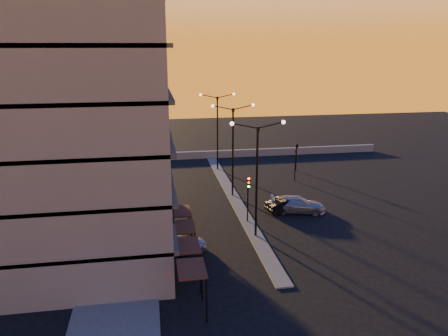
% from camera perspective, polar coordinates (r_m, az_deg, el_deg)
% --- Properties ---
extents(ground, '(120.00, 120.00, 0.00)m').
position_cam_1_polar(ground, '(36.02, 4.13, -8.91)').
color(ground, black).
rests_on(ground, ground).
extents(sidewalk_west, '(5.00, 40.00, 0.12)m').
position_cam_1_polar(sidewalk_west, '(38.83, -12.69, -7.30)').
color(sidewalk_west, '#51504E').
rests_on(sidewalk_west, ground).
extents(median, '(1.20, 36.00, 0.12)m').
position_cam_1_polar(median, '(45.06, 1.12, -3.62)').
color(median, '#51504E').
rests_on(median, ground).
extents(parapet, '(44.00, 0.50, 1.00)m').
position_cam_1_polar(parapet, '(60.38, 0.15, 1.86)').
color(parapet, slate).
rests_on(parapet, ground).
extents(building, '(14.35, 17.08, 25.00)m').
position_cam_1_polar(building, '(32.48, -20.53, 9.29)').
color(building, slate).
rests_on(building, ground).
extents(streetlamp_near, '(4.32, 0.32, 9.51)m').
position_cam_1_polar(streetlamp_near, '(34.07, 4.32, -0.34)').
color(streetlamp_near, black).
rests_on(streetlamp_near, ground).
extents(streetlamp_mid, '(4.32, 0.32, 9.51)m').
position_cam_1_polar(streetlamp_mid, '(43.54, 1.16, 3.27)').
color(streetlamp_mid, black).
rests_on(streetlamp_mid, ground).
extents(streetlamp_far, '(4.32, 0.32, 9.51)m').
position_cam_1_polar(streetlamp_far, '(53.20, -0.87, 5.57)').
color(streetlamp_far, black).
rests_on(streetlamp_far, ground).
extents(traffic_light_main, '(0.28, 0.44, 4.25)m').
position_cam_1_polar(traffic_light_main, '(37.55, 3.18, -3.10)').
color(traffic_light_main, black).
rests_on(traffic_light_main, ground).
extents(signal_east_a, '(0.13, 0.16, 3.60)m').
position_cam_1_polar(signal_east_a, '(50.21, 9.28, 0.45)').
color(signal_east_a, black).
rests_on(signal_east_a, ground).
extents(signal_east_b, '(0.42, 1.99, 3.60)m').
position_cam_1_polar(signal_east_b, '(54.07, 9.49, 2.82)').
color(signal_east_b, black).
rests_on(signal_east_b, ground).
extents(car_hatchback, '(4.42, 2.53, 1.42)m').
position_cam_1_polar(car_hatchback, '(33.17, -5.89, -9.88)').
color(car_hatchback, '#B1B3B9').
rests_on(car_hatchback, ground).
extents(car_sedan, '(4.38, 2.37, 1.37)m').
position_cam_1_polar(car_sedan, '(41.30, 8.31, -4.71)').
color(car_sedan, black).
rests_on(car_sedan, ground).
extents(car_wagon, '(5.42, 3.29, 1.47)m').
position_cam_1_polar(car_wagon, '(41.28, 9.59, -4.71)').
color(car_wagon, '#9D9FA5').
rests_on(car_wagon, ground).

